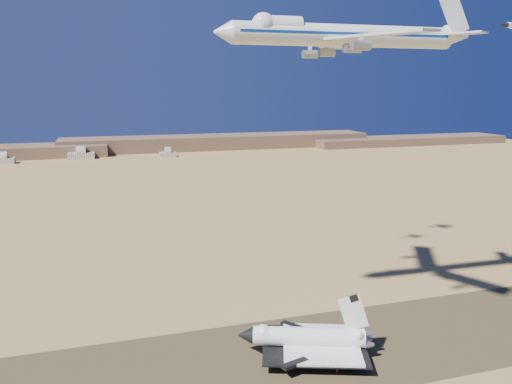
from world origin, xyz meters
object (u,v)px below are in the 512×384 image
object	(u,v)px
crew_a	(337,370)
chase_jet_f	(368,44)
chase_jet_e	(323,42)
shuttle	(307,339)
crew_b	(338,358)
crew_c	(341,368)
carrier_747	(338,35)

from	to	relation	value
crew_a	chase_jet_f	xyz separation A→B (m)	(54.27, 87.97, 100.44)
chase_jet_e	chase_jet_f	distance (m)	30.35
chase_jet_f	crew_a	bearing A→B (deg)	-110.89
crew_a	chase_jet_e	distance (m)	127.60
shuttle	chase_jet_f	size ratio (longest dim) A/B	2.61
crew_a	chase_jet_e	xyz separation A→B (m)	(26.74, 75.23, 99.53)
crew_b	chase_jet_e	xyz separation A→B (m)	(23.70, 69.13, 99.51)
shuttle	crew_a	xyz separation A→B (m)	(4.67, -11.82, -4.69)
crew_c	chase_jet_f	size ratio (longest dim) A/B	0.10
crew_a	chase_jet_f	size ratio (longest dim) A/B	0.10
carrier_747	chase_jet_e	size ratio (longest dim) A/B	6.28
shuttle	crew_b	world-z (taller)	shuttle
crew_a	chase_jet_e	world-z (taller)	chase_jet_e
crew_b	chase_jet_f	world-z (taller)	chase_jet_f
crew_a	crew_b	distance (m)	6.82
shuttle	crew_b	distance (m)	10.68
chase_jet_e	crew_a	bearing A→B (deg)	-106.92
carrier_747	crew_b	size ratio (longest dim) A/B	52.23
carrier_747	crew_a	distance (m)	101.67
carrier_747	chase_jet_e	xyz separation A→B (m)	(16.27, 46.98, 2.43)
chase_jet_f	shuttle	bearing A→B (deg)	-116.96
crew_b	carrier_747	bearing A→B (deg)	-41.25
shuttle	carrier_747	bearing A→B (deg)	67.01
crew_c	chase_jet_e	size ratio (longest dim) A/B	0.11
carrier_747	chase_jet_e	world-z (taller)	carrier_747
shuttle	crew_b	xyz separation A→B (m)	(7.72, -5.72, -4.66)
carrier_747	chase_jet_f	xyz separation A→B (m)	(43.80, 59.72, 3.33)
carrier_747	chase_jet_e	distance (m)	49.78
carrier_747	crew_a	xyz separation A→B (m)	(-10.47, -28.25, -97.11)
carrier_747	crew_b	bearing A→B (deg)	-106.74
crew_b	chase_jet_f	size ratio (longest dim) A/B	0.10
shuttle	chase_jet_e	world-z (taller)	chase_jet_e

